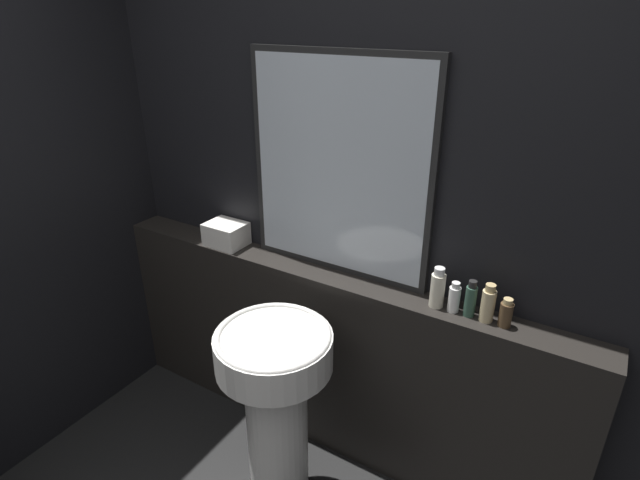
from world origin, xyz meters
TOP-DOWN VIEW (x-y plane):
  - wall_back at (0.00, 1.71)m, footprint 8.00×0.06m
  - vanity_counter at (0.00, 1.60)m, footprint 2.30×0.17m
  - pedestal_sink at (0.02, 1.18)m, footprint 0.45×0.45m
  - mirror at (0.02, 1.66)m, footprint 0.82×0.03m
  - towel_stack at (-0.57, 1.60)m, footprint 0.19×0.15m
  - shampoo_bottle at (0.50, 1.60)m, footprint 0.06×0.06m
  - conditioner_bottle at (0.56, 1.60)m, footprint 0.04×0.04m
  - lotion_bottle at (0.63, 1.60)m, footprint 0.04×0.04m
  - body_wash_bottle at (0.69, 1.60)m, footprint 0.05×0.05m
  - hand_soap_bottle at (0.76, 1.60)m, footprint 0.05×0.05m

SIDE VIEW (x-z plane):
  - vanity_counter at x=0.00m, z-range 0.00..0.93m
  - pedestal_sink at x=0.02m, z-range 0.11..0.99m
  - hand_soap_bottle at x=0.76m, z-range 0.92..1.04m
  - towel_stack at x=-0.57m, z-range 0.93..1.04m
  - conditioner_bottle at x=0.56m, z-range 0.92..1.05m
  - lotion_bottle at x=0.63m, z-range 0.92..1.07m
  - body_wash_bottle at x=0.69m, z-range 0.92..1.07m
  - shampoo_bottle at x=0.50m, z-range 0.92..1.09m
  - wall_back at x=0.00m, z-range 0.00..2.50m
  - mirror at x=0.02m, z-range 0.93..1.85m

